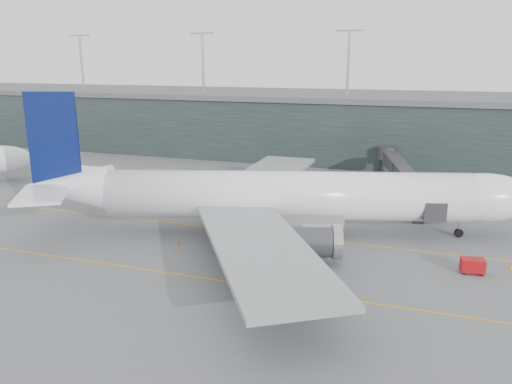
% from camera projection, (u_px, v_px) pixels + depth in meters
% --- Properties ---
extents(ground, '(320.00, 320.00, 0.00)m').
position_uv_depth(ground, '(258.00, 223.00, 73.00)').
color(ground, '#545459').
rests_on(ground, ground).
extents(taxiline_a, '(160.00, 0.25, 0.02)m').
position_uv_depth(taxiline_a, '(249.00, 232.00, 69.34)').
color(taxiline_a, orange).
rests_on(taxiline_a, ground).
extents(taxiline_b, '(160.00, 0.25, 0.02)m').
position_uv_depth(taxiline_b, '(200.00, 278.00, 54.69)').
color(taxiline_b, orange).
rests_on(taxiline_b, ground).
extents(taxiline_lead_main, '(0.25, 60.00, 0.02)m').
position_uv_depth(taxiline_lead_main, '(319.00, 192.00, 89.77)').
color(taxiline_lead_main, orange).
rests_on(taxiline_lead_main, ground).
extents(terminal, '(240.00, 36.00, 29.00)m').
position_uv_depth(terminal, '(331.00, 124.00, 124.14)').
color(terminal, '#1D2827').
rests_on(terminal, ground).
extents(main_aircraft, '(67.22, 61.80, 19.16)m').
position_uv_depth(main_aircraft, '(284.00, 196.00, 66.94)').
color(main_aircraft, white).
rests_on(main_aircraft, ground).
extents(jet_bridge, '(11.01, 43.96, 5.71)m').
position_uv_depth(jet_bridge, '(412.00, 174.00, 84.74)').
color(jet_bridge, '#2C2B30').
rests_on(jet_bridge, ground).
extents(gse_cart, '(2.69, 1.92, 1.70)m').
position_uv_depth(gse_cart, '(473.00, 265.00, 55.64)').
color(gse_cart, '#9E0B0F').
rests_on(gse_cart, ground).
extents(uld_a, '(2.57, 2.32, 1.92)m').
position_uv_depth(uld_a, '(255.00, 198.00, 82.27)').
color(uld_a, '#3C3C42').
rests_on(uld_a, ground).
extents(uld_b, '(2.20, 1.92, 1.73)m').
position_uv_depth(uld_b, '(260.00, 195.00, 84.71)').
color(uld_b, '#3C3C42').
rests_on(uld_b, ground).
extents(uld_c, '(2.56, 2.33, 1.90)m').
position_uv_depth(uld_c, '(281.00, 198.00, 82.25)').
color(uld_c, '#3C3C42').
rests_on(uld_c, ground).
extents(cone_nose, '(0.43, 0.43, 0.68)m').
position_uv_depth(cone_nose, '(511.00, 267.00, 56.80)').
color(cone_nose, orange).
rests_on(cone_nose, ground).
extents(cone_wing_stbd, '(0.43, 0.43, 0.68)m').
position_uv_depth(cone_wing_stbd, '(266.00, 281.00, 53.16)').
color(cone_wing_stbd, orange).
rests_on(cone_wing_stbd, ground).
extents(cone_wing_port, '(0.48, 0.48, 0.76)m').
position_uv_depth(cone_wing_port, '(337.00, 203.00, 81.55)').
color(cone_wing_port, '#CC480B').
rests_on(cone_wing_port, ground).
extents(cone_tail, '(0.39, 0.39, 0.62)m').
position_uv_depth(cone_tail, '(178.00, 243.00, 64.22)').
color(cone_tail, '#DC500C').
rests_on(cone_tail, ground).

